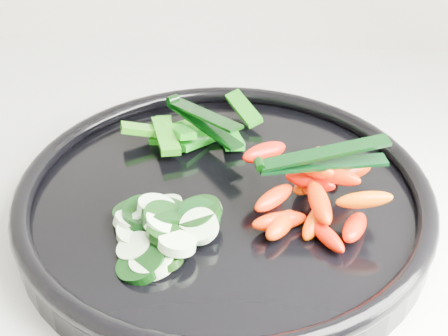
{
  "coord_description": "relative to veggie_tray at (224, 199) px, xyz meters",
  "views": [
    {
      "loc": [
        -0.36,
        1.17,
        1.3
      ],
      "look_at": [
        -0.4,
        1.61,
        0.99
      ],
      "focal_mm": 50.0,
      "sensor_mm": 36.0,
      "label": 1
    }
  ],
  "objects": [
    {
      "name": "veggie_tray",
      "position": [
        0.0,
        0.0,
        0.0
      ],
      "size": [
        0.42,
        0.42,
        0.04
      ],
      "color": "black",
      "rests_on": "counter"
    },
    {
      "name": "cucumber_pile",
      "position": [
        -0.05,
        -0.06,
        0.01
      ],
      "size": [
        0.11,
        0.12,
        0.04
      ],
      "color": "black",
      "rests_on": "veggie_tray"
    },
    {
      "name": "carrot_pile",
      "position": [
        0.08,
        -0.01,
        0.02
      ],
      "size": [
        0.13,
        0.15,
        0.06
      ],
      "color": "#FB4F00",
      "rests_on": "veggie_tray"
    },
    {
      "name": "pepper_pile",
      "position": [
        -0.04,
        0.09,
        0.01
      ],
      "size": [
        0.14,
        0.12,
        0.04
      ],
      "color": "#09620D",
      "rests_on": "veggie_tray"
    },
    {
      "name": "tong_carrot",
      "position": [
        0.08,
        -0.01,
        0.05
      ],
      "size": [
        0.11,
        0.04,
        0.02
      ],
      "color": "black",
      "rests_on": "carrot_pile"
    },
    {
      "name": "tong_pepper",
      "position": [
        -0.03,
        0.09,
        0.03
      ],
      "size": [
        0.09,
        0.09,
        0.02
      ],
      "color": "black",
      "rests_on": "pepper_pile"
    }
  ]
}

